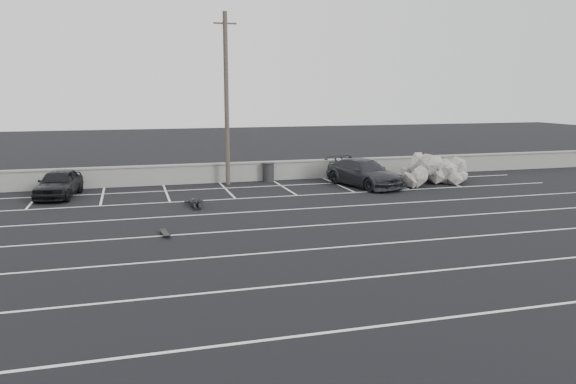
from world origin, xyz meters
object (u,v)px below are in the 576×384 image
object	(u,v)px
car_left	(59,183)
utility_pole	(226,99)
skateboard	(165,233)
car_right	(364,173)
trash_bin	(268,172)
riprap_pile	(433,173)
person	(194,201)

from	to	relation	value
car_left	utility_pole	size ratio (longest dim) A/B	0.44
skateboard	car_right	bearing A→B (deg)	29.22
trash_bin	skateboard	world-z (taller)	trash_bin
utility_pole	trash_bin	bearing A→B (deg)	9.71
skateboard	trash_bin	bearing A→B (deg)	53.09
car_left	skateboard	size ratio (longest dim) A/B	4.58
car_left	skateboard	xyz separation A→B (m)	(4.33, -8.67, -0.59)
skateboard	riprap_pile	bearing A→B (deg)	21.34
car_right	trash_bin	world-z (taller)	car_right
trash_bin	utility_pole	bearing A→B (deg)	-170.29
car_right	person	bearing A→B (deg)	-179.70
car_left	utility_pole	xyz separation A→B (m)	(8.30, 1.50, 3.87)
utility_pole	trash_bin	world-z (taller)	utility_pole
person	skateboard	bearing A→B (deg)	-107.93
car_right	riprap_pile	size ratio (longest dim) A/B	0.96
trash_bin	riprap_pile	distance (m)	9.04
car_left	person	distance (m)	6.99
skateboard	person	bearing A→B (deg)	66.24
trash_bin	person	size ratio (longest dim) A/B	0.48
trash_bin	skateboard	xyz separation A→B (m)	(-6.31, -10.57, -0.45)
car_left	person	size ratio (longest dim) A/B	1.82
trash_bin	person	world-z (taller)	trash_bin
car_right	utility_pole	xyz separation A→B (m)	(-6.76, 2.57, 3.82)
trash_bin	skateboard	bearing A→B (deg)	-120.84
car_left	car_right	distance (m)	15.10
car_right	trash_bin	xyz separation A→B (m)	(-4.42, 2.97, -0.18)
trash_bin	skateboard	distance (m)	12.32
utility_pole	car_left	bearing A→B (deg)	-169.78
riprap_pile	car_left	bearing A→B (deg)	177.16
car_left	person	bearing A→B (deg)	-22.53
riprap_pile	person	size ratio (longest dim) A/B	2.37
utility_pole	skateboard	distance (m)	11.79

